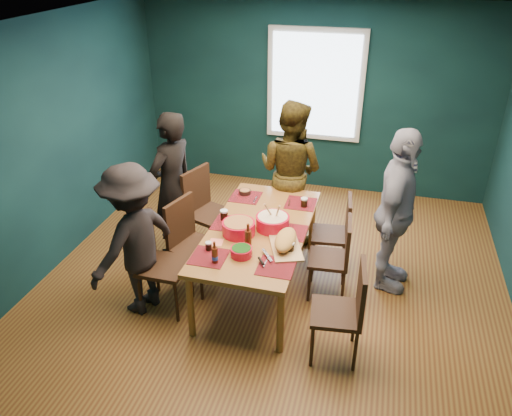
{
  "coord_description": "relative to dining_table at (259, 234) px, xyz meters",
  "views": [
    {
      "loc": [
        0.95,
        -4.43,
        3.36
      ],
      "look_at": [
        -0.15,
        -0.22,
        0.99
      ],
      "focal_mm": 35.0,
      "sensor_mm": 36.0,
      "label": 1
    }
  ],
  "objects": [
    {
      "name": "beer_bottle_b",
      "position": [
        -0.01,
        -0.38,
        0.17
      ],
      "size": [
        0.07,
        0.07,
        0.26
      ],
      "color": "#451A0C",
      "rests_on": "dining_table"
    },
    {
      "name": "chair_right_far",
      "position": [
        0.77,
        0.57,
        -0.15
      ],
      "size": [
        0.44,
        0.44,
        0.89
      ],
      "rotation": [
        0.0,
        0.0,
        0.1
      ],
      "color": "#321F10",
      "rests_on": "floor"
    },
    {
      "name": "cola_glass_b",
      "position": [
        0.4,
        -0.35,
        0.13
      ],
      "size": [
        0.07,
        0.07,
        0.1
      ],
      "color": "black",
      "rests_on": "dining_table"
    },
    {
      "name": "bowl_herbs",
      "position": [
        -0.03,
        -0.54,
        0.12
      ],
      "size": [
        0.2,
        0.2,
        0.09
      ],
      "color": "red",
      "rests_on": "dining_table"
    },
    {
      "name": "person_right",
      "position": [
        1.34,
        0.4,
        0.22
      ],
      "size": [
        0.59,
        1.1,
        1.79
      ],
      "primitive_type": "imported",
      "rotation": [
        0.0,
        0.0,
        1.42
      ],
      "color": "white",
      "rests_on": "floor"
    },
    {
      "name": "room",
      "position": [
        0.13,
        0.44,
        0.7
      ],
      "size": [
        5.01,
        5.01,
        2.71
      ],
      "color": "brown",
      "rests_on": "ground"
    },
    {
      "name": "napkin_a",
      "position": [
        0.35,
        0.02,
        0.07
      ],
      "size": [
        0.19,
        0.19,
        0.0
      ],
      "primitive_type": "cube",
      "rotation": [
        0.0,
        0.0,
        0.19
      ],
      "color": "#F77E68",
      "rests_on": "dining_table"
    },
    {
      "name": "chair_left_mid",
      "position": [
        -0.74,
        -0.11,
        -0.09
      ],
      "size": [
        0.56,
        0.56,
        0.99
      ],
      "rotation": [
        0.0,
        0.0,
        -0.29
      ],
      "color": "#321F10",
      "rests_on": "floor"
    },
    {
      "name": "beer_bottle_a",
      "position": [
        -0.24,
        -0.7,
        0.15
      ],
      "size": [
        0.06,
        0.06,
        0.22
      ],
      "color": "#451A0C",
      "rests_on": "dining_table"
    },
    {
      "name": "person_back",
      "position": [
        0.09,
        1.19,
        0.2
      ],
      "size": [
        1.02,
        0.9,
        1.75
      ],
      "primitive_type": "imported",
      "rotation": [
        0.0,
        0.0,
        2.81
      ],
      "color": "black",
      "rests_on": "floor"
    },
    {
      "name": "person_near_left",
      "position": [
        -1.08,
        -0.62,
        0.12
      ],
      "size": [
        0.93,
        1.17,
        1.58
      ],
      "primitive_type": "imported",
      "rotation": [
        0.0,
        0.0,
        4.33
      ],
      "color": "black",
      "rests_on": "floor"
    },
    {
      "name": "bowl_dumpling",
      "position": [
        0.14,
        0.03,
        0.15
      ],
      "size": [
        0.34,
        0.34,
        0.32
      ],
      "color": "red",
      "rests_on": "dining_table"
    },
    {
      "name": "cola_glass_d",
      "position": [
        -0.4,
        0.07,
        0.13
      ],
      "size": [
        0.08,
        0.08,
        0.11
      ],
      "color": "black",
      "rests_on": "dining_table"
    },
    {
      "name": "cola_glass_c",
      "position": [
        0.37,
        0.57,
        0.13
      ],
      "size": [
        0.08,
        0.08,
        0.11
      ],
      "color": "black",
      "rests_on": "dining_table"
    },
    {
      "name": "cutting_board",
      "position": [
        0.33,
        -0.29,
        0.14
      ],
      "size": [
        0.44,
        0.69,
        0.15
      ],
      "rotation": [
        0.0,
        0.0,
        0.36
      ],
      "color": "tan",
      "rests_on": "dining_table"
    },
    {
      "name": "cola_glass_a",
      "position": [
        -0.36,
        -0.52,
        0.12
      ],
      "size": [
        0.06,
        0.06,
        0.09
      ],
      "color": "black",
      "rests_on": "dining_table"
    },
    {
      "name": "chair_right_mid",
      "position": [
        0.81,
        0.08,
        -0.15
      ],
      "size": [
        0.43,
        0.43,
        0.89
      ],
      "rotation": [
        0.0,
        0.0,
        0.08
      ],
      "color": "#321F10",
      "rests_on": "floor"
    },
    {
      "name": "small_bowl",
      "position": [
        -0.35,
        0.7,
        0.1
      ],
      "size": [
        0.14,
        0.14,
        0.06
      ],
      "color": "black",
      "rests_on": "dining_table"
    },
    {
      "name": "chair_right_near",
      "position": [
        0.99,
        -0.79,
        -0.11
      ],
      "size": [
        0.48,
        0.48,
        0.96
      ],
      "rotation": [
        0.0,
        0.0,
        0.11
      ],
      "color": "#321F10",
      "rests_on": "floor"
    },
    {
      "name": "dining_table",
      "position": [
        0.0,
        0.0,
        0.0
      ],
      "size": [
        0.99,
        1.96,
        0.74
      ],
      "rotation": [
        0.0,
        0.0,
        -0.01
      ],
      "color": "brown",
      "rests_on": "floor"
    },
    {
      "name": "napkin_c",
      "position": [
        0.33,
        -0.69,
        0.07
      ],
      "size": [
        0.21,
        0.21,
        0.0
      ],
      "primitive_type": "cube",
      "rotation": [
        0.0,
        0.0,
        0.78
      ],
      "color": "#F77E68",
      "rests_on": "dining_table"
    },
    {
      "name": "person_far_left",
      "position": [
        -1.13,
        0.45,
        0.2
      ],
      "size": [
        0.61,
        0.74,
        1.74
      ],
      "primitive_type": "imported",
      "rotation": [
        0.0,
        0.0,
        4.35
      ],
      "color": "black",
      "rests_on": "floor"
    },
    {
      "name": "bowl_salad",
      "position": [
        -0.17,
        -0.16,
        0.14
      ],
      "size": [
        0.33,
        0.33,
        0.14
      ],
      "color": "red",
      "rests_on": "dining_table"
    },
    {
      "name": "napkin_b",
      "position": [
        -0.34,
        -0.37,
        0.07
      ],
      "size": [
        0.15,
        0.15,
        0.0
      ],
      "primitive_type": "cube",
      "rotation": [
        0.0,
        0.0,
        0.13
      ],
      "color": "#F77E68",
      "rests_on": "dining_table"
    },
    {
      "name": "chair_left_near",
      "position": [
        -0.93,
        -0.55,
        -0.08
      ],
      "size": [
        0.46,
        0.46,
        1.01
      ],
      "rotation": [
        0.0,
        0.0,
        -0.01
      ],
      "color": "#321F10",
      "rests_on": "floor"
    },
    {
      "name": "chair_left_far",
      "position": [
        -0.81,
        0.58,
        -0.07
      ],
      "size": [
        0.59,
        0.59,
        1.03
      ],
      "rotation": [
        0.0,
        0.0,
        -0.35
      ],
      "color": "#321F10",
      "rests_on": "floor"
    }
  ]
}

